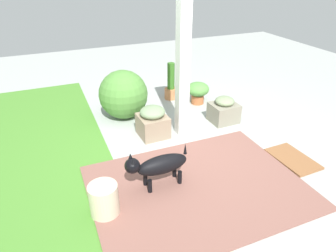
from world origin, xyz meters
The scene contains 11 objects.
ground_plane centered at (0.00, 0.00, 0.00)m, with size 12.00×12.00×0.00m, color #A4A9A5.
brick_path centered at (-0.80, 0.23, 0.01)m, with size 1.80×2.40×0.02m, color #85564C.
porch_pillar centered at (0.44, -0.13, 1.08)m, with size 0.16×0.16×2.17m, color white.
stone_planter_nearest centered at (0.51, -0.91, 0.19)m, with size 0.39×0.43×0.43m.
stone_planter_mid centered at (0.52, 0.30, 0.23)m, with size 0.43×0.42×0.47m.
round_shrub centered at (1.29, 0.52, 0.40)m, with size 0.79×0.79×0.79m, color #4E8639.
terracotta_pot_tall centered at (1.70, -0.49, 0.24)m, with size 0.24×0.24×0.68m.
terracotta_pot_broad centered at (1.30, -0.85, 0.24)m, with size 0.40×0.40×0.40m.
dog centered at (-0.60, 0.64, 0.30)m, with size 0.22×0.74×0.51m.
ceramic_urn centered at (-0.79, 1.30, 0.18)m, with size 0.30×0.30×0.36m, color beige.
doormat centered at (-0.79, -1.17, 0.01)m, with size 0.65×0.41×0.03m, color brown.
Camera 1 is at (-3.20, 1.61, 2.31)m, focal length 32.62 mm.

